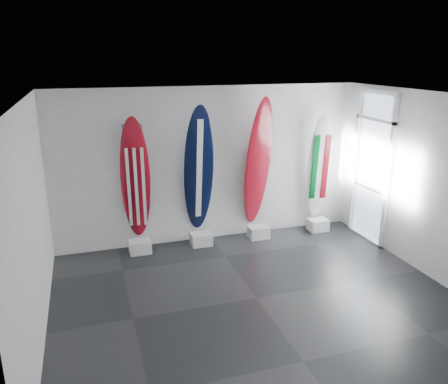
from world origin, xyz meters
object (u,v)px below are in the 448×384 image
object	(u,v)px
surfboard_navy	(199,170)
surfboard_swiss	(258,163)
surfboard_italy	(319,167)
surfboard_usa	(135,179)

from	to	relation	value
surfboard_navy	surfboard_swiss	bearing A→B (deg)	1.54
surfboard_swiss	surfboard_italy	size ratio (longest dim) A/B	1.18
surfboard_usa	surfboard_swiss	size ratio (longest dim) A/B	0.90
surfboard_usa	surfboard_navy	distance (m)	1.18
surfboard_navy	surfboard_swiss	xyz separation A→B (m)	(1.19, 0.00, 0.05)
surfboard_swiss	surfboard_usa	bearing A→B (deg)	163.73
surfboard_navy	surfboard_swiss	size ratio (longest dim) A/B	0.96
surfboard_navy	surfboard_swiss	world-z (taller)	surfboard_swiss
surfboard_usa	surfboard_swiss	world-z (taller)	surfboard_swiss
surfboard_navy	surfboard_usa	bearing A→B (deg)	-178.46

